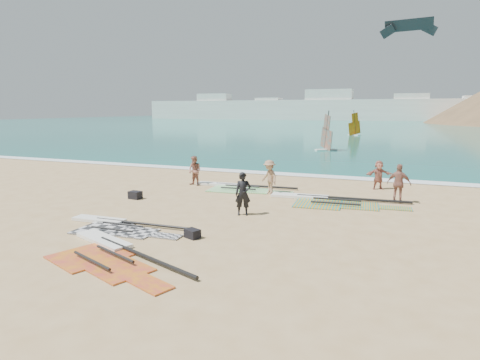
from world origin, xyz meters
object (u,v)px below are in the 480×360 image
(rig_orange, at_px, (326,200))
(gear_bag_far, at_px, (192,234))
(rig_grey, at_px, (114,226))
(person_wetsuit, at_px, (243,194))
(beachgoer_left, at_px, (195,171))
(beachgoer_right, at_px, (379,175))
(beachgoer_back, at_px, (399,184))
(rig_red, at_px, (109,253))
(gear_bag_near, at_px, (135,195))
(rig_green, at_px, (235,187))
(beachgoer_mid, at_px, (269,177))

(rig_orange, bearing_deg, gear_bag_far, -118.85)
(rig_grey, xyz_separation_m, person_wetsuit, (3.83, 3.34, 0.84))
(beachgoer_left, relative_size, beachgoer_right, 1.08)
(person_wetsuit, distance_m, beachgoer_left, 7.03)
(beachgoer_left, relative_size, beachgoer_back, 0.93)
(rig_red, distance_m, gear_bag_near, 7.67)
(rig_green, bearing_deg, beachgoer_right, 16.23)
(gear_bag_near, relative_size, beachgoer_left, 0.35)
(gear_bag_far, distance_m, beachgoer_right, 12.43)
(beachgoer_mid, bearing_deg, beachgoer_back, 40.17)
(rig_orange, height_order, gear_bag_far, gear_bag_far)
(rig_green, bearing_deg, rig_orange, -18.67)
(gear_bag_near, relative_size, beachgoer_right, 0.37)
(gear_bag_far, distance_m, beachgoer_mid, 7.92)
(beachgoer_right, bearing_deg, beachgoer_mid, -171.65)
(person_wetsuit, bearing_deg, gear_bag_near, 149.53)
(gear_bag_far, relative_size, beachgoer_right, 0.32)
(rig_grey, distance_m, beachgoer_back, 12.66)
(rig_red, xyz_separation_m, person_wetsuit, (2.11, 5.73, 0.84))
(rig_red, relative_size, beachgoer_mid, 3.20)
(rig_green, bearing_deg, person_wetsuit, -67.48)
(rig_grey, xyz_separation_m, beachgoer_mid, (3.55, 7.81, 0.82))
(beachgoer_back, bearing_deg, rig_green, 7.22)
(rig_red, distance_m, beachgoer_back, 13.18)
(rig_grey, relative_size, beachgoer_back, 2.82)
(person_wetsuit, distance_m, beachgoer_back, 7.55)
(person_wetsuit, xyz_separation_m, beachgoer_left, (-4.89, 5.05, -0.04))
(beachgoer_back, bearing_deg, person_wetsuit, 48.74)
(beachgoer_left, height_order, beachgoer_mid, beachgoer_mid)
(rig_green, distance_m, rig_red, 10.88)
(beachgoer_mid, bearing_deg, rig_orange, 23.94)
(beachgoer_mid, bearing_deg, rig_red, -62.06)
(rig_orange, relative_size, beachgoer_back, 3.61)
(gear_bag_far, distance_m, person_wetsuit, 3.54)
(rig_green, xyz_separation_m, gear_bag_near, (-3.49, -4.24, 0.14))
(rig_orange, height_order, gear_bag_near, gear_bag_near)
(rig_orange, distance_m, beachgoer_back, 3.42)
(gear_bag_far, height_order, beachgoer_mid, beachgoer_mid)
(beachgoer_right, bearing_deg, gear_bag_near, -171.86)
(rig_grey, relative_size, gear_bag_far, 10.17)
(rig_red, bearing_deg, rig_grey, 146.61)
(rig_red, bearing_deg, beachgoer_mid, 100.55)
(person_wetsuit, relative_size, beachgoer_left, 1.05)
(person_wetsuit, height_order, beachgoer_back, beachgoer_back)
(rig_red, bearing_deg, rig_green, 112.71)
(rig_green, height_order, gear_bag_far, gear_bag_far)
(beachgoer_back, bearing_deg, rig_grey, 49.85)
(beachgoer_right, bearing_deg, rig_orange, -141.84)
(beachgoer_back, bearing_deg, gear_bag_far, 61.92)
(gear_bag_far, bearing_deg, beachgoer_mid, 88.27)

